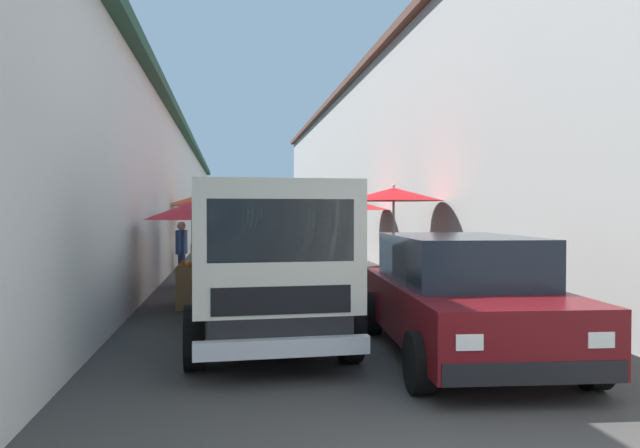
{
  "coord_description": "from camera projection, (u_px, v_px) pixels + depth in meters",
  "views": [
    {
      "loc": [
        -2.92,
        1.61,
        1.74
      ],
      "look_at": [
        13.0,
        -0.91,
        1.4
      ],
      "focal_mm": 32.16,
      "sensor_mm": 36.0,
      "label": 1
    }
  ],
  "objects": [
    {
      "name": "building_right_concrete",
      "position": [
        475.0,
        159.0,
        19.7
      ],
      "size": [
        49.8,
        7.5,
        7.13
      ],
      "color": "gray",
      "rests_on": "ground"
    },
    {
      "name": "hatchback_car",
      "position": [
        461.0,
        295.0,
        6.89
      ],
      "size": [
        4.03,
        2.17,
        1.45
      ],
      "color": "#600F14",
      "rests_on": "ground"
    },
    {
      "name": "building_left_whitewash",
      "position": [
        60.0,
        191.0,
        17.61
      ],
      "size": [
        49.8,
        7.5,
        4.73
      ],
      "color": "silver",
      "rests_on": "ground"
    },
    {
      "name": "fruit_stall_near_right",
      "position": [
        203.0,
        224.0,
        10.32
      ],
      "size": [
        2.15,
        2.15,
        2.08
      ],
      "color": "#9E9EA3",
      "rests_on": "ground"
    },
    {
      "name": "fruit_stall_far_right",
      "position": [
        233.0,
        212.0,
        12.9
      ],
      "size": [
        2.82,
        2.82,
        2.28
      ],
      "color": "#9E9EA3",
      "rests_on": "ground"
    },
    {
      "name": "ground",
      "position": [
        286.0,
        272.0,
        16.5
      ],
      "size": [
        90.0,
        90.0,
        0.0
      ],
      "primitive_type": "plane",
      "color": "#3D3A38"
    },
    {
      "name": "vendor_by_crates",
      "position": [
        182.0,
        249.0,
        13.54
      ],
      "size": [
        0.61,
        0.25,
        1.51
      ],
      "color": "navy",
      "rests_on": "ground"
    },
    {
      "name": "fruit_stall_far_left",
      "position": [
        395.0,
        209.0,
        13.06
      ],
      "size": [
        2.28,
        2.28,
        2.37
      ],
      "color": "#9E9EA3",
      "rests_on": "ground"
    },
    {
      "name": "delivery_truck",
      "position": [
        268.0,
        268.0,
        7.11
      ],
      "size": [
        4.98,
        2.1,
        2.08
      ],
      "color": "black",
      "rests_on": "ground"
    },
    {
      "name": "fruit_stall_mid_lane",
      "position": [
        205.0,
        212.0,
        16.83
      ],
      "size": [
        2.14,
        2.14,
        2.37
      ],
      "color": "#9E9EA3",
      "rests_on": "ground"
    },
    {
      "name": "parked_scooter",
      "position": [
        399.0,
        286.0,
        10.0
      ],
      "size": [
        1.68,
        0.53,
        1.14
      ],
      "color": "black",
      "rests_on": "ground"
    },
    {
      "name": "plastic_stool",
      "position": [
        314.0,
        267.0,
        14.73
      ],
      "size": [
        0.3,
        0.3,
        0.43
      ],
      "color": "#1E8C3F",
      "rests_on": "ground"
    },
    {
      "name": "fruit_stall_near_left",
      "position": [
        348.0,
        211.0,
        17.73
      ],
      "size": [
        2.54,
        2.54,
        2.23
      ],
      "color": "#9E9EA3",
      "rests_on": "ground"
    }
  ]
}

